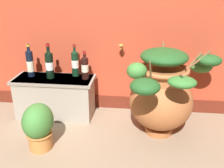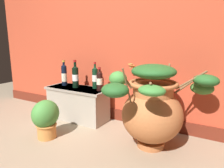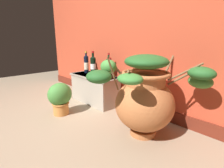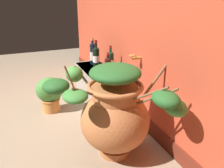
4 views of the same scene
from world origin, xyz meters
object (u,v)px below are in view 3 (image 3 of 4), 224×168
(wine_bottle_right, at_px, (110,69))
(wine_bottle_back, at_px, (109,66))
(terracotta_urn, at_px, (146,96))
(potted_shrub, at_px, (60,97))
(wine_bottle_left, at_px, (93,65))
(wine_bottle_middle, at_px, (86,64))

(wine_bottle_right, bearing_deg, wine_bottle_back, 146.35)
(terracotta_urn, height_order, potted_shrub, terracotta_urn)
(terracotta_urn, relative_size, wine_bottle_back, 3.53)
(wine_bottle_left, distance_m, potted_shrub, 0.69)
(wine_bottle_right, bearing_deg, potted_shrub, -114.26)
(wine_bottle_back, relative_size, potted_shrub, 0.80)
(wine_bottle_middle, xyz_separation_m, wine_bottle_back, (0.45, 0.06, 0.00))
(wine_bottle_back, height_order, potted_shrub, wine_bottle_back)
(wine_bottle_back, bearing_deg, wine_bottle_right, -33.65)
(wine_bottle_middle, relative_size, wine_bottle_right, 1.18)
(terracotta_urn, relative_size, potted_shrub, 2.84)
(wine_bottle_middle, xyz_separation_m, wine_bottle_right, (0.57, -0.02, -0.02))
(terracotta_urn, bearing_deg, wine_bottle_left, 169.00)
(wine_bottle_middle, bearing_deg, wine_bottle_left, -7.42)
(wine_bottle_left, bearing_deg, terracotta_urn, -11.00)
(terracotta_urn, relative_size, wine_bottle_right, 4.12)
(terracotta_urn, relative_size, wine_bottle_left, 3.33)
(wine_bottle_back, bearing_deg, terracotta_urn, -19.41)
(wine_bottle_right, distance_m, potted_shrub, 0.73)
(wine_bottle_left, xyz_separation_m, wine_bottle_right, (0.35, 0.01, -0.02))
(terracotta_urn, height_order, wine_bottle_middle, terracotta_urn)
(wine_bottle_left, distance_m, wine_bottle_middle, 0.21)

